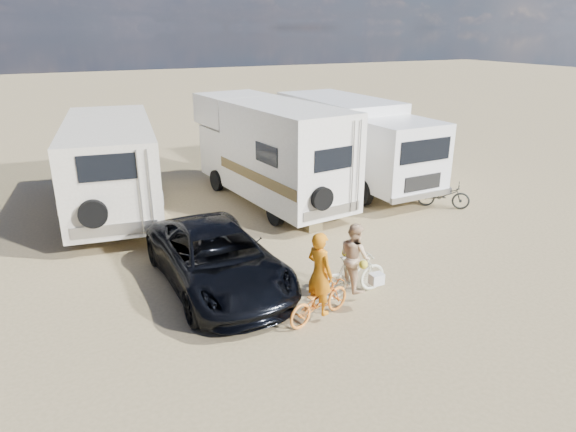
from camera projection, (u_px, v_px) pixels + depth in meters
name	position (u px, v px, depth m)	size (l,w,h in m)	color
ground	(366.00, 278.00, 12.62)	(140.00, 140.00, 0.00)	tan
rv_main	(270.00, 153.00, 17.65)	(2.43, 7.15, 3.48)	white
rv_left	(112.00, 169.00, 16.61)	(2.64, 7.23, 3.00)	white
box_truck	(354.00, 143.00, 19.72)	(2.70, 7.84, 3.23)	white
dark_suv	(218.00, 259.00, 11.98)	(2.37, 5.14, 1.43)	black
bike_man	(319.00, 300.00, 10.70)	(0.58, 1.66, 0.87)	orange
bike_woman	(354.00, 275.00, 11.65)	(0.48, 1.70, 1.02)	silver
rider_man	(320.00, 281.00, 10.54)	(0.65, 0.43, 1.79)	orange
rider_woman	(354.00, 264.00, 11.55)	(0.77, 0.60, 1.58)	#DBB48C
bike_parked	(444.00, 195.00, 17.41)	(0.60, 1.73, 0.91)	#232623
cooler	(227.00, 233.00, 14.82)	(0.53, 0.39, 0.43)	#1E5791
crate	(313.00, 224.00, 15.57)	(0.44, 0.44, 0.35)	olive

